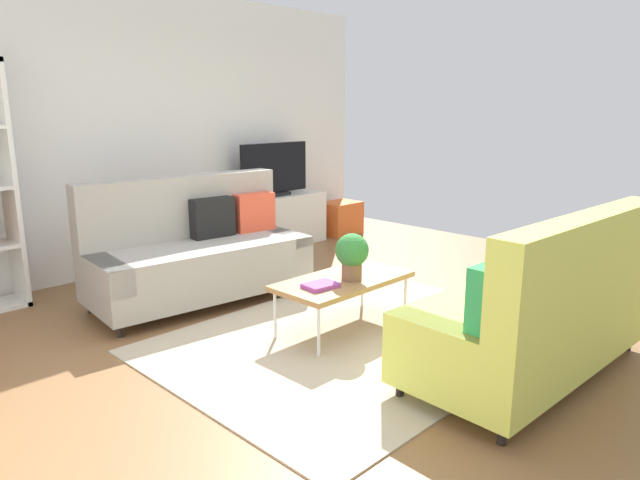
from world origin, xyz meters
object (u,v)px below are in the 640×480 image
storage_trunk (340,218)px  bottle_0 (248,193)px  coffee_table (343,282)px  couch_beige (198,252)px  couch_green (538,312)px  potted_plant (352,254)px  tv (275,170)px  tv_console (274,221)px  vase_0 (233,195)px  table_book_0 (321,285)px

storage_trunk → bottle_0: 1.62m
coffee_table → couch_beige: bearing=104.8°
couch_beige → couch_green: bearing=109.1°
potted_plant → coffee_table: bearing=110.0°
tv → potted_plant: (-1.41, -2.51, -0.33)m
tv_console → bottle_0: 0.59m
coffee_table → storage_trunk: bearing=43.0°
couch_green → vase_0: size_ratio=14.27×
vase_0 → potted_plant: bearing=-107.9°
coffee_table → bottle_0: 2.64m
tv → storage_trunk: bearing=-4.2°
table_book_0 → potted_plant: bearing=-5.4°
table_book_0 → coffee_table: bearing=7.3°
couch_beige → table_book_0: (0.09, -1.46, -0.01)m
tv → table_book_0: size_ratio=4.17×
vase_0 → couch_green: bearing=-98.3°
couch_green → bottle_0: size_ratio=12.18×
coffee_table → tv: (1.44, 2.45, 0.56)m
coffee_table → potted_plant: bearing=-70.0°
storage_trunk → coffee_table: bearing=-137.0°
tv → potted_plant: tv is taller
storage_trunk → table_book_0: table_book_0 is taller
couch_green → table_book_0: (-0.57, 1.38, -0.00)m
coffee_table → table_book_0: (-0.29, -0.04, 0.04)m
storage_trunk → bottle_0: size_ratio=3.28×
tv → table_book_0: bearing=-124.7°
tv_console → tv: (-0.00, -0.02, 0.63)m
coffee_table → potted_plant: size_ratio=3.05×
storage_trunk → potted_plant: bearing=-135.9°
coffee_table → bottle_0: (1.00, 2.43, 0.33)m
bottle_0 → potted_plant: bearing=-111.3°
tv → couch_beige: bearing=-150.5°
storage_trunk → couch_green: bearing=-120.8°
potted_plant → couch_beige: bearing=105.0°
tv_console → tv: size_ratio=1.40×
tv_console → vase_0: (-0.58, 0.05, 0.39)m
tv_console → bottle_0: (-0.44, -0.04, 0.40)m
couch_beige → tv_console: couch_beige is taller
vase_0 → tv: bearing=-6.9°
coffee_table → bottle_0: bearing=67.6°
storage_trunk → table_book_0: bearing=-139.6°
tv_console → tv: 0.63m
table_book_0 → bottle_0: 2.79m
tv → bottle_0: (-0.44, -0.02, -0.23)m
potted_plant → vase_0: (0.83, 2.58, 0.08)m
table_book_0 → vase_0: vase_0 is taller
couch_green → vase_0: 3.99m
couch_green → tv_console: 4.05m
bottle_0 → vase_0: bearing=147.5°
potted_plant → table_book_0: (-0.31, 0.03, -0.19)m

